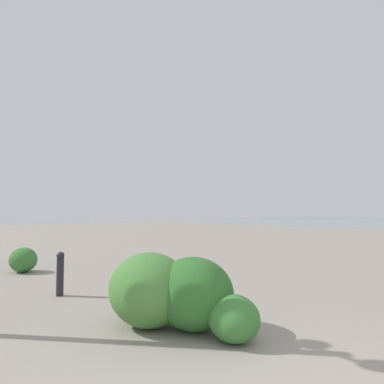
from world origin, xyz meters
TOP-DOWN VIEW (x-y plane):
  - bollard_near at (2.89, -0.98)m, footprint 0.13×0.13m
  - bollard_mid at (5.04, -0.64)m, footprint 0.13×0.13m
  - shrub_low at (2.30, -1.22)m, footprint 1.03×0.93m
  - shrub_round at (1.71, -1.29)m, footprint 0.61×0.55m
  - shrub_wide at (7.82, -0.84)m, footprint 0.68×0.61m
  - shrub_tall at (2.76, -0.88)m, footprint 1.08×0.97m

SIDE VIEW (x-z plane):
  - shrub_round at x=1.71m, z-range 0.00..0.52m
  - shrub_wide at x=7.82m, z-range 0.00..0.58m
  - bollard_near at x=2.89m, z-range 0.02..0.72m
  - bollard_mid at x=5.04m, z-range 0.02..0.76m
  - shrub_low at x=2.30m, z-range 0.00..0.88m
  - shrub_tall at x=2.76m, z-range 0.00..0.92m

